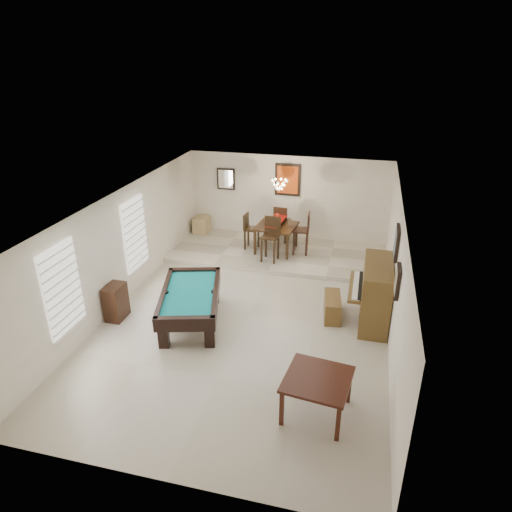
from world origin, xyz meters
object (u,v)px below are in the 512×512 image
at_px(apothecary_chest, 116,302).
at_px(flower_vase, 276,217).
at_px(dining_chair_south, 270,240).
at_px(chandelier, 280,181).
at_px(pool_table, 191,307).
at_px(upright_piano, 368,293).
at_px(dining_table, 276,236).
at_px(dining_chair_north, 282,224).
at_px(square_table, 317,396).
at_px(dining_chair_east, 301,233).
at_px(dining_chair_west, 252,232).
at_px(corner_bench, 202,224).
at_px(piano_bench, 332,307).

relative_size(apothecary_chest, flower_vase, 3.40).
xyz_separation_m(dining_chair_south, chandelier, (0.11, 0.60, 1.48)).
distance_m(pool_table, upright_piano, 3.81).
bearing_deg(chandelier, dining_chair_south, -100.16).
relative_size(upright_piano, dining_table, 1.50).
bearing_deg(dining_chair_north, square_table, 113.33).
bearing_deg(dining_chair_south, dining_chair_east, 49.95).
bearing_deg(chandelier, upright_piano, -48.31).
bearing_deg(dining_chair_north, upright_piano, 132.81).
relative_size(apothecary_chest, dining_chair_west, 0.77).
distance_m(dining_chair_south, chandelier, 1.60).
bearing_deg(chandelier, flower_vase, 128.28).
relative_size(corner_bench, chandelier, 0.91).
bearing_deg(pool_table, piano_bench, 2.84).
bearing_deg(dining_chair_west, dining_chair_south, -130.73).
xyz_separation_m(flower_vase, dining_chair_north, (0.03, 0.74, -0.45)).
relative_size(apothecary_chest, chandelier, 1.32).
xyz_separation_m(dining_chair_east, corner_bench, (-3.27, 0.87, -0.35)).
bearing_deg(dining_chair_west, dining_chair_north, -40.23).
distance_m(dining_table, dining_chair_south, 0.72).
bearing_deg(dining_chair_west, square_table, -152.26).
bearing_deg(square_table, apothecary_chest, 158.36).
xyz_separation_m(dining_table, dining_chair_north, (0.03, 0.74, 0.11)).
bearing_deg(apothecary_chest, dining_chair_south, 52.42).
xyz_separation_m(dining_chair_west, dining_chair_east, (1.42, 0.01, 0.08)).
bearing_deg(piano_bench, upright_piano, 3.04).
relative_size(square_table, corner_bench, 1.87).
height_order(apothecary_chest, dining_table, dining_table).
bearing_deg(piano_bench, pool_table, -161.66).
relative_size(dining_chair_south, dining_chair_west, 1.17).
bearing_deg(square_table, upright_piano, 77.03).
relative_size(square_table, piano_bench, 1.16).
relative_size(piano_bench, dining_chair_east, 0.74).
bearing_deg(dining_chair_north, corner_bench, 4.99).
bearing_deg(upright_piano, flower_vase, 131.57).
height_order(square_table, chandelier, chandelier).
height_order(dining_chair_west, dining_chair_east, dining_chair_east).
xyz_separation_m(piano_bench, dining_chair_south, (-1.90, 2.28, 0.48)).
relative_size(pool_table, square_table, 2.15).
relative_size(flower_vase, dining_chair_south, 0.19).
xyz_separation_m(square_table, piano_bench, (-0.02, 3.02, -0.11)).
relative_size(upright_piano, flower_vase, 6.94).
distance_m(apothecary_chest, corner_bench, 5.04).
bearing_deg(chandelier, piano_bench, -58.00).
relative_size(square_table, dining_table, 0.94).
xyz_separation_m(flower_vase, dining_chair_west, (-0.71, -0.02, -0.49)).
xyz_separation_m(pool_table, square_table, (2.95, -2.05, -0.01)).
distance_m(upright_piano, dining_chair_west, 4.43).
bearing_deg(dining_chair_west, upright_piano, -127.25).
bearing_deg(flower_vase, apothecary_chest, -122.86).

